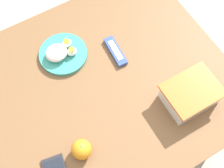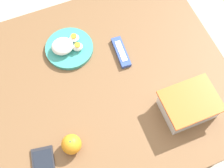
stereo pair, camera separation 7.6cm
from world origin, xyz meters
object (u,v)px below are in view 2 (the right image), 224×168
at_px(orange_fruit, 71,144).
at_px(candy_bar, 121,52).
at_px(rice_plate, 68,47).
at_px(cell_phone, 44,168).
at_px(food_container, 188,106).

xyz_separation_m(orange_fruit, candy_bar, (-0.31, -0.30, -0.03)).
bearing_deg(rice_plate, cell_phone, 61.58).
relative_size(orange_fruit, cell_phone, 0.45).
height_order(orange_fruit, cell_phone, orange_fruit).
bearing_deg(rice_plate, food_container, 128.26).
relative_size(candy_bar, cell_phone, 0.91).
relative_size(rice_plate, cell_phone, 1.24).
distance_m(food_container, rice_plate, 0.54).
bearing_deg(cell_phone, food_container, -178.84).
bearing_deg(cell_phone, rice_plate, -118.42).
distance_m(orange_fruit, rice_plate, 0.41).
bearing_deg(candy_bar, orange_fruit, 43.54).
distance_m(food_container, orange_fruit, 0.45).
relative_size(orange_fruit, candy_bar, 0.50).
relative_size(food_container, candy_bar, 1.38).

